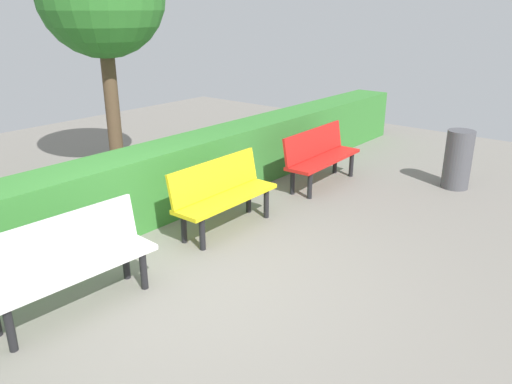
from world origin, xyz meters
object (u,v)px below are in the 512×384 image
at_px(bench_red, 320,154).
at_px(bench_white, 67,260).
at_px(trash_bin, 458,159).
at_px(bench_yellow, 222,192).

xyz_separation_m(bench_red, bench_white, (4.37, 0.11, 0.00)).
bearing_deg(trash_bin, bench_white, -16.10).
distance_m(bench_white, trash_bin, 5.78).
bearing_deg(bench_yellow, trash_bin, 152.05).
height_order(bench_red, bench_white, same).
bearing_deg(bench_red, bench_yellow, -2.41).
relative_size(bench_red, bench_yellow, 1.07).
height_order(bench_yellow, trash_bin, trash_bin).
distance_m(bench_yellow, bench_white, 2.19).
height_order(bench_red, trash_bin, trash_bin).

